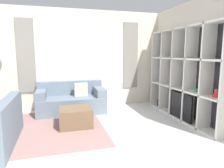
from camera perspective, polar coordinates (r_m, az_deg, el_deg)
ground_plane at (r=3.00m, az=-0.08°, el=-21.78°), size 16.00×16.00×0.00m
wall_back at (r=5.67m, az=-8.65°, el=7.02°), size 5.79×0.11×2.70m
wall_right at (r=5.04m, az=21.31°, el=6.23°), size 0.07×4.30×2.70m
area_rug at (r=4.39m, az=-17.50°, el=-11.86°), size 2.17×2.37×0.01m
shelving_unit at (r=4.91m, az=19.98°, el=2.29°), size 0.34×2.57×2.10m
couch_main at (r=5.32m, az=-11.50°, el=-4.70°), size 1.71×0.83×0.78m
ottoman at (r=4.32m, az=-10.43°, el=-9.26°), size 0.66×0.63×0.39m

